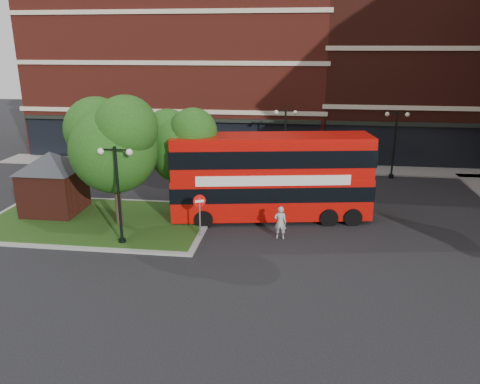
# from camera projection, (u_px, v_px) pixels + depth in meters

# --- Properties ---
(ground) EXTENTS (120.00, 120.00, 0.00)m
(ground) POSITION_uv_depth(u_px,v_px,m) (231.00, 252.00, 22.54)
(ground) COLOR black
(ground) RESTS_ON ground
(pavement_far) EXTENTS (44.00, 3.00, 0.12)m
(pavement_far) POSITION_uv_depth(u_px,v_px,m) (260.00, 166.00, 38.12)
(pavement_far) COLOR slate
(pavement_far) RESTS_ON ground
(terrace_far_left) EXTENTS (26.00, 12.00, 14.00)m
(terrace_far_left) POSITION_uv_depth(u_px,v_px,m) (184.00, 73.00, 44.09)
(terrace_far_left) COLOR maroon
(terrace_far_left) RESTS_ON ground
(terrace_far_right) EXTENTS (18.00, 12.00, 16.00)m
(terrace_far_right) POSITION_uv_depth(u_px,v_px,m) (427.00, 63.00, 41.10)
(terrace_far_right) COLOR #471911
(terrace_far_right) RESTS_ON ground
(traffic_island) EXTENTS (12.60, 7.60, 0.15)m
(traffic_island) POSITION_uv_depth(u_px,v_px,m) (98.00, 221.00, 26.33)
(traffic_island) COLOR gray
(traffic_island) RESTS_ON ground
(kiosk) EXTENTS (6.51, 6.51, 3.60)m
(kiosk) POSITION_uv_depth(u_px,v_px,m) (52.00, 176.00, 26.96)
(kiosk) COLOR #471911
(kiosk) RESTS_ON traffic_island
(tree_island_west) EXTENTS (5.40, 4.71, 7.21)m
(tree_island_west) POSITION_uv_depth(u_px,v_px,m) (112.00, 140.00, 24.33)
(tree_island_west) COLOR #2D2116
(tree_island_west) RESTS_ON ground
(tree_island_east) EXTENTS (4.46, 3.90, 6.29)m
(tree_island_east) POSITION_uv_depth(u_px,v_px,m) (181.00, 143.00, 26.48)
(tree_island_east) COLOR #2D2116
(tree_island_east) RESTS_ON ground
(lamp_island) EXTENTS (1.72, 0.36, 5.00)m
(lamp_island) POSITION_uv_depth(u_px,v_px,m) (118.00, 191.00, 22.54)
(lamp_island) COLOR black
(lamp_island) RESTS_ON ground
(lamp_far_left) EXTENTS (1.72, 0.36, 5.00)m
(lamp_far_left) POSITION_uv_depth(u_px,v_px,m) (285.00, 138.00, 35.15)
(lamp_far_left) COLOR black
(lamp_far_left) RESTS_ON ground
(lamp_far_right) EXTENTS (1.72, 0.36, 5.00)m
(lamp_far_right) POSITION_uv_depth(u_px,v_px,m) (395.00, 141.00, 34.17)
(lamp_far_right) COLOR black
(lamp_far_right) RESTS_ON ground
(bus) EXTENTS (11.36, 4.35, 4.24)m
(bus) POSITION_uv_depth(u_px,v_px,m) (271.00, 172.00, 26.09)
(bus) COLOR #B50C07
(bus) RESTS_ON ground
(woman) EXTENTS (0.64, 0.43, 1.75)m
(woman) POSITION_uv_depth(u_px,v_px,m) (280.00, 223.00, 23.89)
(woman) COLOR #9B9B9E
(woman) RESTS_ON ground
(car_silver) EXTENTS (4.37, 2.05, 1.45)m
(car_silver) POSITION_uv_depth(u_px,v_px,m) (207.00, 158.00, 37.97)
(car_silver) COLOR silver
(car_silver) RESTS_ON ground
(car_white) EXTENTS (4.01, 1.57, 1.30)m
(car_white) POSITION_uv_depth(u_px,v_px,m) (322.00, 163.00, 36.86)
(car_white) COLOR silver
(car_white) RESTS_ON ground
(no_entry_sign) EXTENTS (0.62, 0.29, 2.35)m
(no_entry_sign) POSITION_uv_depth(u_px,v_px,m) (200.00, 207.00, 23.67)
(no_entry_sign) COLOR slate
(no_entry_sign) RESTS_ON ground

